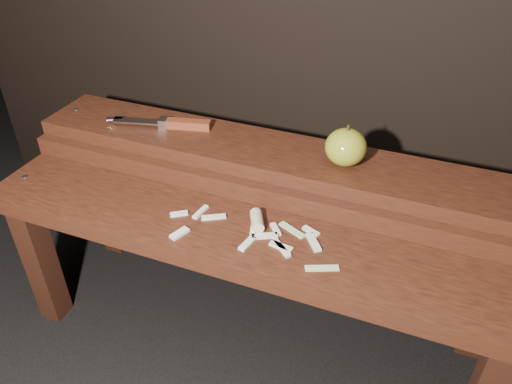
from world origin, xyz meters
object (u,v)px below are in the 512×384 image
at_px(bench_front_tier, 235,259).
at_px(knife, 175,123).
at_px(bench_rear_tier, 272,181).
at_px(apple, 346,147).

distance_m(bench_front_tier, knife, 0.39).
height_order(bench_front_tier, knife, knife).
xyz_separation_m(bench_rear_tier, apple, (0.17, 0.00, 0.13)).
bearing_deg(apple, bench_front_tier, -125.89).
bearing_deg(bench_rear_tier, knife, 176.96).
distance_m(bench_rear_tier, knife, 0.28).
distance_m(bench_rear_tier, apple, 0.21).
distance_m(apple, knife, 0.43).
bearing_deg(bench_rear_tier, bench_front_tier, -90.00).
height_order(bench_front_tier, apple, apple).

